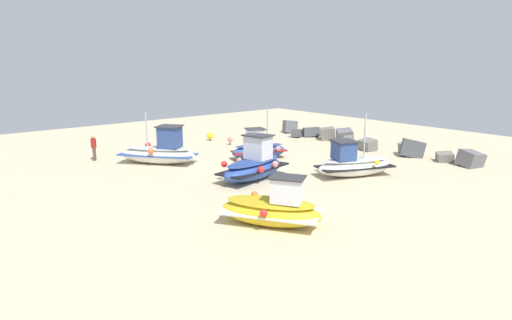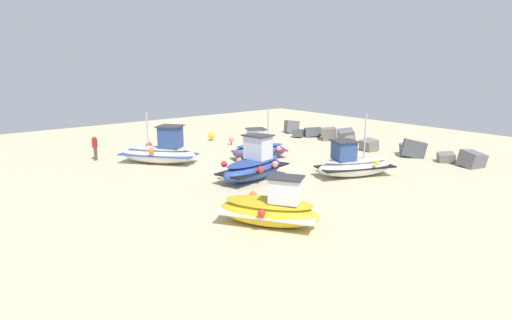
{
  "view_description": "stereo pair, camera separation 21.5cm",
  "coord_description": "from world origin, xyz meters",
  "px_view_note": "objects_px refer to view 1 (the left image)",
  "views": [
    {
      "loc": [
        18.57,
        -15.59,
        6.05
      ],
      "look_at": [
        1.48,
        -1.31,
        0.9
      ],
      "focal_mm": 30.44,
      "sensor_mm": 36.0,
      "label": 1
    },
    {
      "loc": [
        18.71,
        -15.42,
        6.05
      ],
      "look_at": [
        1.48,
        -1.31,
        0.9
      ],
      "focal_mm": 30.44,
      "sensor_mm": 36.0,
      "label": 2
    }
  ],
  "objects_px": {
    "fishing_boat_4": "(254,165)",
    "person_walking": "(94,146)",
    "fishing_boat_1": "(258,148)",
    "mooring_buoy_0": "(210,136)",
    "mooring_buoy_1": "(230,140)",
    "fishing_boat_3": "(353,164)",
    "fishing_boat_2": "(272,209)",
    "fishing_boat_0": "(160,152)"
  },
  "relations": [
    {
      "from": "fishing_boat_4",
      "to": "person_walking",
      "type": "xyz_separation_m",
      "value": [
        -9.56,
        -4.83,
        0.19
      ]
    },
    {
      "from": "fishing_boat_1",
      "to": "mooring_buoy_0",
      "type": "xyz_separation_m",
      "value": [
        -7.19,
        1.21,
        -0.29
      ]
    },
    {
      "from": "fishing_boat_1",
      "to": "person_walking",
      "type": "xyz_separation_m",
      "value": [
        -6.09,
        -8.06,
        0.26
      ]
    },
    {
      "from": "mooring_buoy_0",
      "to": "mooring_buoy_1",
      "type": "distance_m",
      "value": 2.37
    },
    {
      "from": "fishing_boat_1",
      "to": "mooring_buoy_1",
      "type": "height_order",
      "value": "fishing_boat_1"
    },
    {
      "from": "person_walking",
      "to": "mooring_buoy_1",
      "type": "height_order",
      "value": "person_walking"
    },
    {
      "from": "mooring_buoy_1",
      "to": "fishing_boat_3",
      "type": "bearing_deg",
      "value": -0.81
    },
    {
      "from": "fishing_boat_1",
      "to": "fishing_boat_4",
      "type": "xyz_separation_m",
      "value": [
        3.48,
        -3.24,
        0.07
      ]
    },
    {
      "from": "fishing_boat_3",
      "to": "mooring_buoy_0",
      "type": "height_order",
      "value": "fishing_boat_3"
    },
    {
      "from": "fishing_boat_1",
      "to": "fishing_boat_3",
      "type": "relative_size",
      "value": 0.82
    },
    {
      "from": "fishing_boat_1",
      "to": "fishing_boat_3",
      "type": "distance_m",
      "value": 6.5
    },
    {
      "from": "mooring_buoy_0",
      "to": "fishing_boat_3",
      "type": "bearing_deg",
      "value": 0.02
    },
    {
      "from": "fishing_boat_2",
      "to": "fishing_boat_3",
      "type": "xyz_separation_m",
      "value": [
        -2.47,
        8.02,
        0.01
      ]
    },
    {
      "from": "fishing_boat_3",
      "to": "person_walking",
      "type": "xyz_separation_m",
      "value": [
        -12.48,
        -9.27,
        0.27
      ]
    },
    {
      "from": "fishing_boat_3",
      "to": "fishing_boat_4",
      "type": "relative_size",
      "value": 1.0
    },
    {
      "from": "fishing_boat_4",
      "to": "mooring_buoy_1",
      "type": "xyz_separation_m",
      "value": [
        -8.3,
        4.6,
        -0.34
      ]
    },
    {
      "from": "fishing_boat_2",
      "to": "fishing_boat_4",
      "type": "distance_m",
      "value": 6.46
    },
    {
      "from": "fishing_boat_1",
      "to": "mooring_buoy_1",
      "type": "distance_m",
      "value": 5.02
    },
    {
      "from": "fishing_boat_1",
      "to": "mooring_buoy_1",
      "type": "relative_size",
      "value": 6.37
    },
    {
      "from": "person_walking",
      "to": "fishing_boat_3",
      "type": "bearing_deg",
      "value": -11.39
    },
    {
      "from": "fishing_boat_4",
      "to": "mooring_buoy_1",
      "type": "bearing_deg",
      "value": 49.18
    },
    {
      "from": "fishing_boat_3",
      "to": "mooring_buoy_1",
      "type": "bearing_deg",
      "value": -69.09
    },
    {
      "from": "fishing_boat_1",
      "to": "fishing_boat_4",
      "type": "height_order",
      "value": "fishing_boat_1"
    },
    {
      "from": "fishing_boat_0",
      "to": "fishing_boat_2",
      "type": "relative_size",
      "value": 1.16
    },
    {
      "from": "fishing_boat_4",
      "to": "fishing_boat_1",
      "type": "bearing_deg",
      "value": 35.24
    },
    {
      "from": "fishing_boat_2",
      "to": "person_walking",
      "type": "relative_size",
      "value": 2.57
    },
    {
      "from": "fishing_boat_3",
      "to": "fishing_boat_0",
      "type": "bearing_deg",
      "value": -33.0
    },
    {
      "from": "fishing_boat_3",
      "to": "fishing_boat_4",
      "type": "height_order",
      "value": "fishing_boat_3"
    },
    {
      "from": "fishing_boat_4",
      "to": "mooring_buoy_0",
      "type": "distance_m",
      "value": 11.56
    },
    {
      "from": "fishing_boat_0",
      "to": "fishing_boat_1",
      "type": "relative_size",
      "value": 1.27
    },
    {
      "from": "fishing_boat_0",
      "to": "mooring_buoy_1",
      "type": "xyz_separation_m",
      "value": [
        -2.0,
        6.68,
        -0.34
      ]
    },
    {
      "from": "mooring_buoy_1",
      "to": "fishing_boat_0",
      "type": "bearing_deg",
      "value": -73.31
    },
    {
      "from": "fishing_boat_2",
      "to": "fishing_boat_3",
      "type": "distance_m",
      "value": 8.39
    },
    {
      "from": "mooring_buoy_0",
      "to": "mooring_buoy_1",
      "type": "relative_size",
      "value": 1.06
    },
    {
      "from": "person_walking",
      "to": "mooring_buoy_1",
      "type": "xyz_separation_m",
      "value": [
        1.26,
        9.43,
        -0.53
      ]
    },
    {
      "from": "fishing_boat_3",
      "to": "fishing_boat_2",
      "type": "bearing_deg",
      "value": 38.85
    },
    {
      "from": "fishing_boat_4",
      "to": "fishing_boat_0",
      "type": "bearing_deg",
      "value": 96.41
    },
    {
      "from": "fishing_boat_0",
      "to": "fishing_boat_2",
      "type": "height_order",
      "value": "fishing_boat_0"
    },
    {
      "from": "fishing_boat_2",
      "to": "mooring_buoy_0",
      "type": "xyz_separation_m",
      "value": [
        -16.05,
        8.02,
        -0.27
      ]
    },
    {
      "from": "fishing_boat_2",
      "to": "person_walking",
      "type": "height_order",
      "value": "fishing_boat_2"
    },
    {
      "from": "mooring_buoy_1",
      "to": "mooring_buoy_0",
      "type": "bearing_deg",
      "value": -176.06
    },
    {
      "from": "fishing_boat_1",
      "to": "mooring_buoy_0",
      "type": "distance_m",
      "value": 7.29
    }
  ]
}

